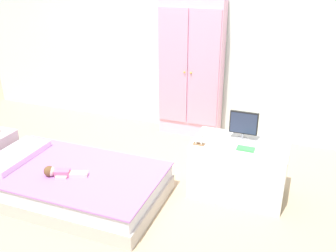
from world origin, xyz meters
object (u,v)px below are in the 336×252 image
object	(u,v)px
tv_stand	(238,169)
rocking_horse_toy	(200,139)
book_green	(246,149)
tv_monitor	(244,124)
doll	(57,172)
wardrobe	(191,70)
bed	(73,183)

from	to	relation	value
tv_stand	rocking_horse_toy	size ratio (longest dim) A/B	6.80
book_green	tv_monitor	bearing A→B (deg)	108.66
book_green	rocking_horse_toy	bearing A→B (deg)	-172.54
doll	rocking_horse_toy	distance (m)	1.31
doll	tv_monitor	distance (m)	1.73
wardrobe	book_green	xyz separation A→B (m)	(0.91, -1.26, -0.30)
rocking_horse_toy	bed	bearing A→B (deg)	-158.62
doll	rocking_horse_toy	xyz separation A→B (m)	(1.15, 0.55, 0.28)
tv_stand	tv_monitor	xyz separation A→B (m)	(-0.00, 0.08, 0.42)
doll	book_green	xyz separation A→B (m)	(1.55, 0.61, 0.23)
bed	doll	distance (m)	0.22
bed	tv_monitor	distance (m)	1.68
tv_monitor	book_green	size ratio (longest dim) A/B	1.78
tv_stand	tv_monitor	world-z (taller)	tv_monitor
tv_monitor	wardrobe	bearing A→B (deg)	128.27
doll	wardrobe	world-z (taller)	wardrobe
bed	rocking_horse_toy	distance (m)	1.26
tv_stand	tv_monitor	bearing A→B (deg)	91.07
wardrobe	tv_monitor	world-z (taller)	wardrobe
tv_monitor	doll	bearing A→B (deg)	-151.73
bed	rocking_horse_toy	size ratio (longest dim) A/B	13.36
bed	wardrobe	world-z (taller)	wardrobe
wardrobe	rocking_horse_toy	xyz separation A→B (m)	(0.51, -1.32, -0.24)
bed	rocking_horse_toy	bearing A→B (deg)	21.38
book_green	tv_stand	bearing A→B (deg)	120.09
doll	wardrobe	distance (m)	2.04
bed	book_green	xyz separation A→B (m)	(1.50, 0.48, 0.41)
doll	rocking_horse_toy	bearing A→B (deg)	25.62
rocking_horse_toy	doll	bearing A→B (deg)	-154.38
wardrobe	tv_stand	world-z (taller)	wardrobe
doll	wardrobe	bearing A→B (deg)	71.01
rocking_horse_toy	book_green	size ratio (longest dim) A/B	0.82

